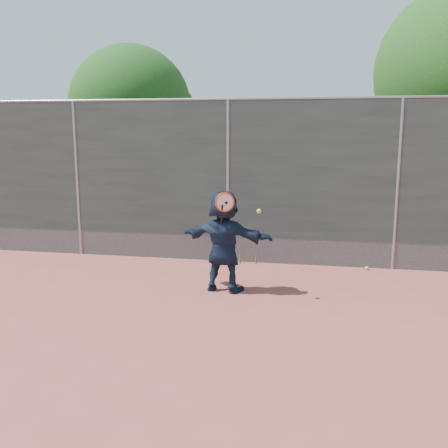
# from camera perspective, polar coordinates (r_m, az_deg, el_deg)

# --- Properties ---
(ground) EXTENTS (80.00, 80.00, 0.00)m
(ground) POSITION_cam_1_polar(r_m,az_deg,el_deg) (6.29, -5.35, -12.35)
(ground) COLOR #9E4C42
(ground) RESTS_ON ground
(player) EXTENTS (1.52, 0.74, 1.57)m
(player) POSITION_cam_1_polar(r_m,az_deg,el_deg) (7.62, 0.00, -1.94)
(player) COLOR #142238
(player) RESTS_ON ground
(ball_ground) EXTENTS (0.07, 0.07, 0.07)m
(ball_ground) POSITION_cam_1_polar(r_m,az_deg,el_deg) (9.28, 16.03, -4.85)
(ball_ground) COLOR #B2CF2E
(ball_ground) RESTS_ON ground
(fence) EXTENTS (20.00, 0.06, 3.03)m
(fence) POSITION_cam_1_polar(r_m,az_deg,el_deg) (9.24, 0.45, 5.29)
(fence) COLOR #38423D
(fence) RESTS_ON ground
(swing_action) EXTENTS (0.69, 0.20, 0.51)m
(swing_action) POSITION_cam_1_polar(r_m,az_deg,el_deg) (7.30, 0.46, 2.26)
(swing_action) COLOR red
(swing_action) RESTS_ON ground
(tree_left) EXTENTS (3.15, 3.00, 4.53)m
(tree_left) POSITION_cam_1_polar(r_m,az_deg,el_deg) (12.91, -9.89, 12.72)
(tree_left) COLOR #382314
(tree_left) RESTS_ON ground
(weed_clump) EXTENTS (0.68, 0.07, 0.30)m
(weed_clump) POSITION_cam_1_polar(r_m,az_deg,el_deg) (9.33, 2.10, -3.70)
(weed_clump) COLOR #387226
(weed_clump) RESTS_ON ground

